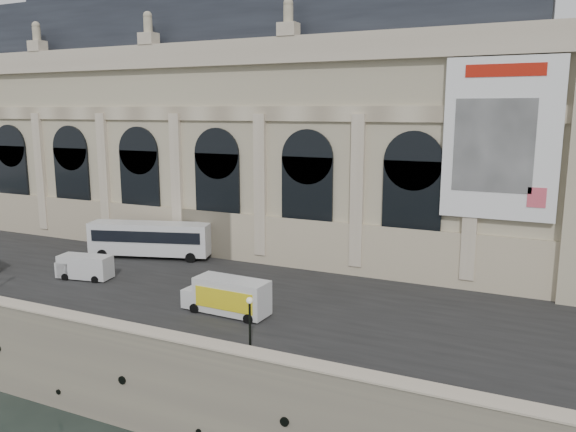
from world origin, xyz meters
name	(u,v)px	position (x,y,z in m)	size (l,w,h in m)	color
ground	(103,422)	(0.00, 0.00, 0.00)	(260.00, 260.00, 0.00)	black
quay	(304,260)	(0.00, 35.00, 3.00)	(160.00, 70.00, 6.00)	gray
street	(211,284)	(0.00, 14.00, 6.03)	(160.00, 24.00, 0.06)	#2D2D2D
parapet	(103,329)	(0.00, 0.60, 6.62)	(160.00, 1.40, 1.21)	gray
museum	(243,124)	(-5.98, 30.86, 19.72)	(69.00, 18.70, 29.10)	beige
bus_left	(150,238)	(-10.66, 19.00, 8.11)	(12.97, 6.22, 3.76)	silver
van_c	(83,267)	(-11.50, 10.32, 7.14)	(5.28, 2.76, 2.24)	silver
box_truck	(227,296)	(5.28, 8.18, 7.41)	(7.02, 2.72, 2.79)	silver
lamp_right	(250,328)	(10.68, 1.95, 8.01)	(0.41, 0.41, 4.03)	black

